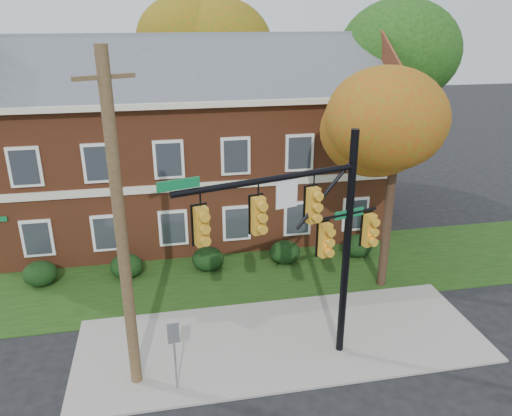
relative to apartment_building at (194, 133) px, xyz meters
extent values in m
plane|color=black|center=(2.00, -11.95, -4.99)|extent=(120.00, 120.00, 0.00)
cube|color=gray|center=(2.00, -10.95, -4.95)|extent=(14.00, 5.00, 0.08)
cube|color=#193811|center=(2.00, -5.95, -4.97)|extent=(30.00, 6.00, 0.04)
cube|color=brown|center=(0.00, 0.05, -1.49)|extent=(18.00, 8.00, 7.00)
cube|color=beige|center=(0.00, 0.05, 2.13)|extent=(18.80, 8.80, 0.24)
cube|color=beige|center=(0.00, -3.98, -1.49)|extent=(18.00, 0.12, 0.35)
ellipsoid|color=black|center=(-7.00, -5.25, -4.46)|extent=(1.40, 1.26, 1.05)
ellipsoid|color=black|center=(-3.50, -5.25, -4.46)|extent=(1.40, 1.26, 1.05)
ellipsoid|color=black|center=(0.00, -5.25, -4.46)|extent=(1.40, 1.26, 1.05)
ellipsoid|color=black|center=(3.50, -5.25, -4.46)|extent=(1.40, 1.26, 1.05)
ellipsoid|color=black|center=(7.00, -5.25, -4.46)|extent=(1.40, 1.26, 1.05)
cylinder|color=black|center=(7.00, -7.95, -2.11)|extent=(0.36, 0.36, 5.76)
ellipsoid|color=#B2350F|center=(7.00, -7.95, 1.49)|extent=(4.25, 4.25, 3.60)
ellipsoid|color=#B2350F|center=(7.62, -8.33, 2.09)|extent=(3.50, 3.50, 3.00)
cylinder|color=black|center=(11.00, 1.05, -1.47)|extent=(0.36, 0.36, 7.04)
ellipsoid|color=#133E10|center=(11.00, 1.05, 2.93)|extent=(5.95, 5.95, 5.04)
ellipsoid|color=#133E10|center=(11.88, 0.52, 3.53)|extent=(4.90, 4.90, 4.20)
cylinder|color=black|center=(1.00, 8.05, -1.15)|extent=(0.36, 0.36, 7.68)
ellipsoid|color=#AB560E|center=(1.00, 8.05, 3.65)|extent=(6.46, 6.46, 5.47)
ellipsoid|color=#AB560E|center=(1.95, 7.48, 4.25)|extent=(5.32, 5.32, 4.56)
cylinder|color=gray|center=(3.71, -11.94, -4.90)|extent=(0.61, 0.61, 0.17)
cylinder|color=black|center=(3.71, -11.94, -1.17)|extent=(0.30, 0.30, 7.63)
cylinder|color=black|center=(1.09, -12.67, 1.55)|extent=(5.30, 1.63, 0.17)
cylinder|color=black|center=(3.71, -11.94, 0.08)|extent=(1.91, 0.61, 0.09)
cube|color=gold|center=(-0.80, -13.20, 0.57)|extent=(0.55, 0.44, 1.26)
cube|color=gold|center=(0.77, -12.76, 0.57)|extent=(0.55, 0.44, 1.26)
cube|color=gold|center=(2.45, -12.29, 0.57)|extent=(0.55, 0.44, 1.26)
cube|color=silver|center=(1.61, -12.53, 1.06)|extent=(0.64, 0.22, 0.82)
cube|color=#0D6634|center=(-1.33, -13.34, 1.79)|extent=(1.06, 0.33, 0.26)
cube|color=gold|center=(2.93, -12.16, -0.63)|extent=(0.55, 0.44, 1.26)
cube|color=gold|center=(4.50, -11.72, -0.63)|extent=(0.55, 0.44, 1.26)
cube|color=#0D6634|center=(3.71, -11.94, 0.08)|extent=(1.01, 0.32, 0.25)
cylinder|color=#483921|center=(-2.91, -12.08, 0.01)|extent=(0.44, 0.44, 9.99)
cube|color=#483921|center=(-2.91, -12.08, 4.22)|extent=(1.47, 0.71, 0.11)
cylinder|color=slate|center=(-1.71, -12.67, -3.80)|extent=(0.07, 0.07, 2.37)
cube|color=slate|center=(-1.71, -12.67, -2.94)|extent=(0.35, 0.08, 0.67)
camera|label=1|loc=(-1.66, -24.96, 5.69)|focal=35.00mm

